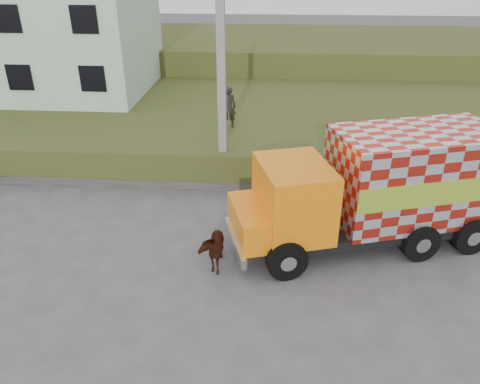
# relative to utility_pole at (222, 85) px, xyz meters

# --- Properties ---
(ground) EXTENTS (120.00, 120.00, 0.00)m
(ground) POSITION_rel_utility_pole_xyz_m (1.00, -4.60, -4.08)
(ground) COLOR #474749
(ground) RESTS_ON ground
(embankment) EXTENTS (40.00, 12.00, 1.50)m
(embankment) POSITION_rel_utility_pole_xyz_m (1.00, 5.40, -3.33)
(embankment) COLOR #344D19
(embankment) RESTS_ON ground
(embankment_far) EXTENTS (40.00, 12.00, 3.00)m
(embankment_far) POSITION_rel_utility_pole_xyz_m (1.00, 17.40, -2.58)
(embankment_far) COLOR #344D19
(embankment_far) RESTS_ON ground
(retaining_strip) EXTENTS (16.00, 0.50, 0.40)m
(retaining_strip) POSITION_rel_utility_pole_xyz_m (-1.00, -0.40, -3.88)
(retaining_strip) COLOR #595651
(retaining_strip) RESTS_ON ground
(building) EXTENTS (10.00, 8.00, 6.00)m
(building) POSITION_rel_utility_pole_xyz_m (-10.00, 8.40, 0.42)
(building) COLOR #B3CFB1
(building) RESTS_ON embankment
(utility_pole) EXTENTS (1.20, 0.30, 8.00)m
(utility_pole) POSITION_rel_utility_pole_xyz_m (0.00, 0.00, 0.00)
(utility_pole) COLOR gray
(utility_pole) RESTS_ON ground
(cargo_truck) EXTENTS (8.62, 4.81, 3.67)m
(cargo_truck) POSITION_rel_utility_pole_xyz_m (5.24, -3.65, -2.19)
(cargo_truck) COLOR black
(cargo_truck) RESTS_ON ground
(cow) EXTENTS (0.79, 1.56, 1.29)m
(cow) POSITION_rel_utility_pole_xyz_m (0.21, -5.33, -3.43)
(cow) COLOR #33170C
(cow) RESTS_ON ground
(pedestrian) EXTENTS (0.71, 0.52, 1.81)m
(pedestrian) POSITION_rel_utility_pole_xyz_m (-0.03, 2.72, -1.67)
(pedestrian) COLOR #282524
(pedestrian) RESTS_ON embankment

